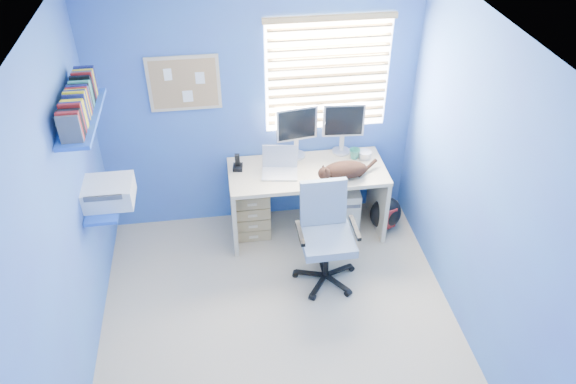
{
  "coord_description": "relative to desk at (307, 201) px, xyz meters",
  "views": [
    {
      "loc": [
        -0.38,
        -3.08,
        3.73
      ],
      "look_at": [
        0.15,
        0.65,
        0.95
      ],
      "focal_mm": 35.0,
      "sensor_mm": 36.0,
      "label": 1
    }
  ],
  "objects": [
    {
      "name": "yellow_book",
      "position": [
        0.3,
        -0.11,
        -0.25
      ],
      "size": [
        0.03,
        0.17,
        0.24
      ],
      "primitive_type": "cube",
      "color": "yellow",
      "rests_on": "floor"
    },
    {
      "name": "wall_left",
      "position": [
        -1.92,
        -1.26,
        0.88
      ],
      "size": [
        0.01,
        3.2,
        2.5
      ],
      "primitive_type": "cube",
      "color": "#3B7DCD",
      "rests_on": "ground"
    },
    {
      "name": "mug",
      "position": [
        0.49,
        0.14,
        0.42
      ],
      "size": [
        0.1,
        0.09,
        0.1
      ],
      "primitive_type": "imported",
      "color": "teal",
      "rests_on": "desk"
    },
    {
      "name": "desk",
      "position": [
        0.0,
        0.0,
        0.0
      ],
      "size": [
        1.49,
        0.65,
        0.74
      ],
      "primitive_type": "cube",
      "color": "#C3AF88",
      "rests_on": "floor"
    },
    {
      "name": "wall_right",
      "position": [
        1.08,
        -1.26,
        0.88
      ],
      "size": [
        0.01,
        3.2,
        2.5
      ],
      "primitive_type": "cube",
      "color": "#3B7DCD",
      "rests_on": "ground"
    },
    {
      "name": "monitor_right",
      "position": [
        0.38,
        0.26,
        0.64
      ],
      "size": [
        0.41,
        0.15,
        0.54
      ],
      "primitive_type": "cube",
      "rotation": [
        0.0,
        0.0,
        -0.08
      ],
      "color": "silver",
      "rests_on": "desk"
    },
    {
      "name": "corkboard",
      "position": [
        -1.07,
        0.33,
        1.18
      ],
      "size": [
        0.64,
        0.02,
        0.52
      ],
      "color": "#C3AF88",
      "rests_on": "ground"
    },
    {
      "name": "cat",
      "position": [
        0.33,
        -0.15,
        0.44
      ],
      "size": [
        0.45,
        0.3,
        0.15
      ],
      "primitive_type": "ellipsoid",
      "rotation": [
        0.0,
        0.0,
        0.22
      ],
      "color": "black",
      "rests_on": "desk"
    },
    {
      "name": "drawer_boxes",
      "position": [
        -0.55,
        0.02,
        -0.1
      ],
      "size": [
        0.35,
        0.28,
        0.54
      ],
      "primitive_type": "cube",
      "color": "tan",
      "rests_on": "floor"
    },
    {
      "name": "monitor_left",
      "position": [
        -0.07,
        0.26,
        0.64
      ],
      "size": [
        0.41,
        0.18,
        0.54
      ],
      "primitive_type": "cube",
      "rotation": [
        0.0,
        0.0,
        0.15
      ],
      "color": "silver",
      "rests_on": "desk"
    },
    {
      "name": "phone",
      "position": [
        -0.65,
        0.11,
        0.45
      ],
      "size": [
        0.1,
        0.12,
        0.17
      ],
      "primitive_type": "cube",
      "rotation": [
        0.0,
        0.0,
        -0.13
      ],
      "color": "black",
      "rests_on": "desk"
    },
    {
      "name": "window_blinds",
      "position": [
        0.23,
        0.31,
        1.18
      ],
      "size": [
        1.15,
        0.05,
        1.1
      ],
      "color": "white",
      "rests_on": "ground"
    },
    {
      "name": "office_chair",
      "position": [
        0.06,
        -0.68,
        -0.01
      ],
      "size": [
        0.56,
        0.56,
        0.95
      ],
      "color": "black",
      "rests_on": "floor"
    },
    {
      "name": "floor",
      "position": [
        -0.42,
        -1.26,
        -0.37
      ],
      "size": [
        3.0,
        3.2,
        0.0
      ],
      "primitive_type": "cube",
      "color": "tan",
      "rests_on": "ground"
    },
    {
      "name": "ceiling",
      "position": [
        -0.42,
        -1.26,
        2.13
      ],
      "size": [
        3.0,
        3.2,
        0.0
      ],
      "primitive_type": "cube",
      "color": "white",
      "rests_on": "wall_back"
    },
    {
      "name": "cd_spindle",
      "position": [
        0.59,
        0.13,
        0.41
      ],
      "size": [
        0.13,
        0.13,
        0.07
      ],
      "primitive_type": "cylinder",
      "color": "silver",
      "rests_on": "desk"
    },
    {
      "name": "wall_shelves",
      "position": [
        -1.78,
        -0.51,
        1.06
      ],
      "size": [
        0.42,
        0.9,
        1.05
      ],
      "color": "blue",
      "rests_on": "ground"
    },
    {
      "name": "backpack",
      "position": [
        0.8,
        -0.08,
        -0.18
      ],
      "size": [
        0.39,
        0.34,
        0.37
      ],
      "primitive_type": "ellipsoid",
      "rotation": [
        0.0,
        0.0,
        0.37
      ],
      "color": "black",
      "rests_on": "floor"
    },
    {
      "name": "tower_pc",
      "position": [
        0.44,
        0.09,
        -0.14
      ],
      "size": [
        0.22,
        0.45,
        0.45
      ],
      "primitive_type": "cube",
      "rotation": [
        0.0,
        0.0,
        -0.06
      ],
      "color": "beige",
      "rests_on": "floor"
    },
    {
      "name": "wall_back",
      "position": [
        -0.42,
        0.34,
        0.88
      ],
      "size": [
        3.0,
        0.01,
        2.5
      ],
      "primitive_type": "cube",
      "color": "#3B7DCD",
      "rests_on": "ground"
    },
    {
      "name": "laptop",
      "position": [
        -0.27,
        -0.03,
        0.48
      ],
      "size": [
        0.37,
        0.31,
        0.22
      ],
      "primitive_type": "cube",
      "rotation": [
        0.0,
        0.0,
        -0.15
      ],
      "color": "silver",
      "rests_on": "desk"
    }
  ]
}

